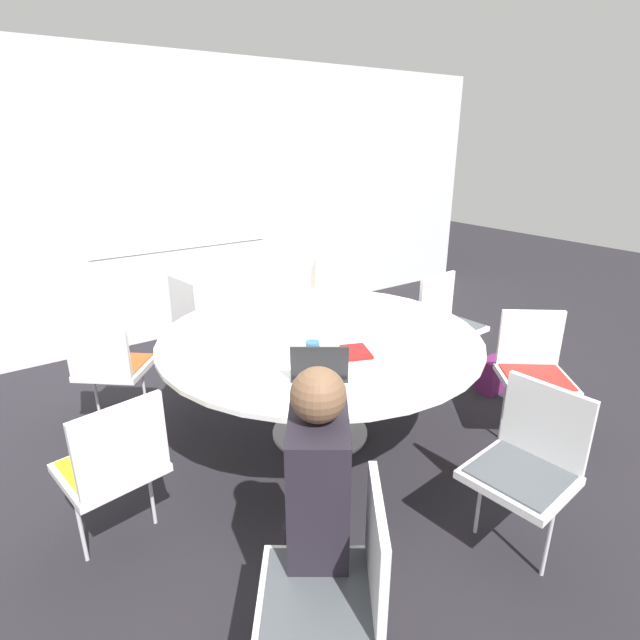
% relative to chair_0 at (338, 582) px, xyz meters
% --- Properties ---
extents(ground_plane, '(16.00, 16.00, 0.00)m').
position_rel_chair_0_xyz_m(ground_plane, '(0.95, 1.44, -0.53)').
color(ground_plane, black).
extents(wall_back, '(8.00, 0.07, 2.70)m').
position_rel_chair_0_xyz_m(wall_back, '(0.95, 3.85, 0.83)').
color(wall_back, silver).
rests_on(wall_back, ground_plane).
extents(conference_table, '(2.09, 2.09, 0.75)m').
position_rel_chair_0_xyz_m(conference_table, '(0.95, 1.44, 0.11)').
color(conference_table, '#B7B7BC').
rests_on(conference_table, ground_plane).
extents(chair_0, '(0.60, 0.60, 0.87)m').
position_rel_chair_0_xyz_m(chair_0, '(0.00, 0.00, 0.00)').
color(chair_0, white).
rests_on(chair_0, ground_plane).
extents(chair_1, '(0.46, 0.48, 0.87)m').
position_rel_chair_0_xyz_m(chair_1, '(1.16, 0.03, 0.00)').
color(chair_1, white).
rests_on(chair_1, ground_plane).
extents(chair_2, '(0.61, 0.60, 0.87)m').
position_rel_chair_0_xyz_m(chair_2, '(2.11, 0.61, 0.00)').
color(chair_2, white).
rests_on(chair_2, ground_plane).
extents(chair_3, '(0.46, 0.44, 0.87)m').
position_rel_chair_0_xyz_m(chair_3, '(2.37, 1.59, 0.00)').
color(chair_3, white).
rests_on(chair_3, ground_plane).
extents(chair_4, '(0.60, 0.61, 0.87)m').
position_rel_chair_0_xyz_m(chair_4, '(1.81, 2.58, 0.00)').
color(chair_4, white).
rests_on(chair_4, ground_plane).
extents(chair_5, '(0.48, 0.50, 0.87)m').
position_rel_chair_0_xyz_m(chair_5, '(0.67, 2.84, 0.00)').
color(chair_5, white).
rests_on(chair_5, ground_plane).
extents(chair_6, '(0.61, 0.60, 0.87)m').
position_rel_chair_0_xyz_m(chair_6, '(-0.19, 2.31, 0.00)').
color(chair_6, white).
rests_on(chair_6, ground_plane).
extents(chair_7, '(0.50, 0.48, 0.87)m').
position_rel_chair_0_xyz_m(chair_7, '(-0.45, 1.15, 0.00)').
color(chair_7, white).
rests_on(chair_7, ground_plane).
extents(person_0, '(0.39, 0.42, 1.22)m').
position_rel_chair_0_xyz_m(person_0, '(0.07, 0.24, 0.19)').
color(person_0, '#231E28').
rests_on(person_0, ground_plane).
extents(laptop, '(0.38, 0.36, 0.21)m').
position_rel_chair_0_xyz_m(laptop, '(0.59, 0.94, 0.28)').
color(laptop, '#232326').
rests_on(laptop, conference_table).
extents(spiral_notebook, '(0.22, 0.25, 0.02)m').
position_rel_chair_0_xyz_m(spiral_notebook, '(0.95, 1.07, 0.23)').
color(spiral_notebook, maroon).
rests_on(spiral_notebook, conference_table).
extents(coffee_cup, '(0.08, 0.08, 0.08)m').
position_rel_chair_0_xyz_m(coffee_cup, '(0.73, 1.21, 0.27)').
color(coffee_cup, '#33669E').
rests_on(coffee_cup, conference_table).
extents(handbag, '(0.36, 0.16, 0.28)m').
position_rel_chair_0_xyz_m(handbag, '(2.52, 1.14, -0.39)').
color(handbag, '#661E56').
rests_on(handbag, ground_plane).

